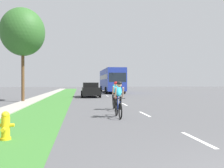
% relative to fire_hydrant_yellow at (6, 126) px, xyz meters
% --- Properties ---
extents(ground_plane, '(120.00, 120.00, 0.00)m').
position_rel_fire_hydrant_yellow_xyz_m(ground_plane, '(5.07, 15.68, -0.37)').
color(ground_plane, '#4C4C4F').
extents(grass_verge, '(2.63, 70.00, 0.01)m').
position_rel_fire_hydrant_yellow_xyz_m(grass_verge, '(0.00, 15.68, -0.37)').
color(grass_verge, '#38722D').
rests_on(grass_verge, ground_plane).
extents(sidewalk_concrete, '(1.36, 70.00, 0.10)m').
position_rel_fire_hydrant_yellow_xyz_m(sidewalk_concrete, '(-1.99, 15.68, -0.37)').
color(sidewalk_concrete, '#9E998E').
rests_on(sidewalk_concrete, ground_plane).
extents(lane_markings_center, '(0.12, 52.71, 0.01)m').
position_rel_fire_hydrant_yellow_xyz_m(lane_markings_center, '(5.07, 19.68, -0.37)').
color(lane_markings_center, white).
rests_on(lane_markings_center, ground_plane).
extents(fire_hydrant_yellow, '(0.44, 0.38, 0.76)m').
position_rel_fire_hydrant_yellow_xyz_m(fire_hydrant_yellow, '(0.00, 0.00, 0.00)').
color(fire_hydrant_yellow, yellow).
rests_on(fire_hydrant_yellow, ground_plane).
extents(cyclist_lead, '(0.42, 1.72, 1.58)m').
position_rel_fire_hydrant_yellow_xyz_m(cyclist_lead, '(3.64, 3.52, 0.44)').
color(cyclist_lead, black).
rests_on(cyclist_lead, ground_plane).
extents(cyclist_trailing, '(0.42, 1.72, 1.58)m').
position_rel_fire_hydrant_yellow_xyz_m(cyclist_trailing, '(3.94, 6.33, 0.44)').
color(cyclist_trailing, black).
rests_on(cyclist_trailing, ground_plane).
extents(sedan_black, '(1.98, 4.30, 1.52)m').
position_rel_fire_hydrant_yellow_xyz_m(sedan_black, '(3.11, 18.14, 0.40)').
color(sedan_black, black).
rests_on(sedan_black, ground_plane).
extents(bus_blue, '(2.78, 11.60, 3.48)m').
position_rel_fire_hydrant_yellow_xyz_m(bus_blue, '(6.77, 28.57, 1.61)').
color(bus_blue, '#23389E').
rests_on(bus_blue, ground_plane).
extents(street_tree_near, '(3.45, 3.45, 7.45)m').
position_rel_fire_hydrant_yellow_xyz_m(street_tree_near, '(-2.51, 12.84, 5.16)').
color(street_tree_near, brown).
rests_on(street_tree_near, ground_plane).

